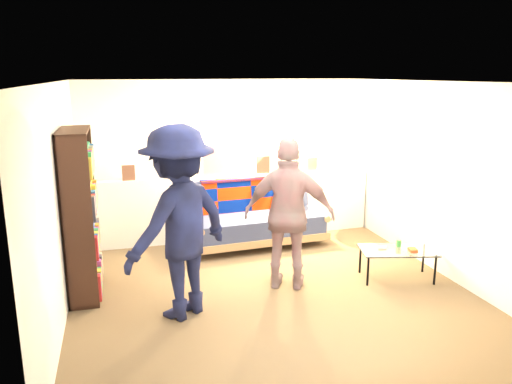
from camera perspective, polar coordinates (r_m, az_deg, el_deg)
The scene contains 10 objects.
ground at distance 6.18m, azimuth 1.02°, elevation -10.36°, with size 5.00×5.00×0.00m, color brown.
room_shell at distance 6.16m, azimuth -0.18°, elevation 5.78°, with size 4.60×5.05×2.45m.
half_wall_ledge at distance 7.66m, azimuth -2.83°, elevation -1.66°, with size 4.45×0.15×1.00m, color silver.
ledge_decor at distance 7.45m, azimuth -4.55°, elevation 3.21°, with size 2.97×0.02×0.45m.
futon_sofa at distance 7.44m, azimuth 0.06°, elevation -2.93°, with size 2.04×1.08×0.85m.
bookshelf at distance 5.97m, azimuth -19.42°, elevation -2.95°, with size 0.32×0.95×1.90m.
coffee_table at distance 6.42m, azimuth 15.91°, elevation -6.55°, with size 1.00×0.70×0.47m.
floor_lamp at distance 7.61m, azimuth 3.79°, elevation 3.26°, with size 0.36×0.29×1.63m.
person_left at distance 5.16m, azimuth -8.81°, elevation -3.51°, with size 1.30×0.74×2.00m, color black.
person_right at distance 5.79m, azimuth 3.81°, elevation -2.59°, with size 1.05×0.44×1.79m, color #C57F84.
Camera 1 is at (-1.63, -5.41, 2.49)m, focal length 35.00 mm.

